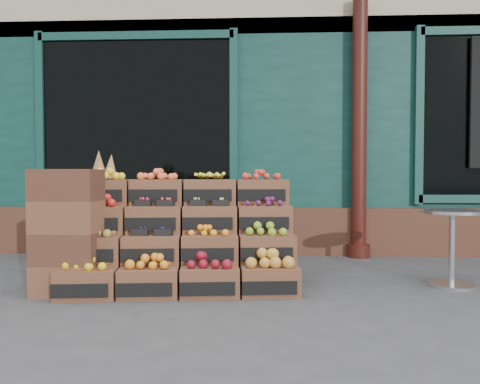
{
  "coord_description": "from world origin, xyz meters",
  "views": [
    {
      "loc": [
        0.02,
        -3.77,
        1.01
      ],
      "look_at": [
        -0.2,
        0.7,
        0.85
      ],
      "focal_mm": 35.0,
      "sensor_mm": 36.0,
      "label": 1
    }
  ],
  "objects": [
    {
      "name": "ground",
      "position": [
        0.0,
        0.0,
        0.0
      ],
      "size": [
        60.0,
        60.0,
        0.0
      ],
      "primitive_type": "plane",
      "color": "#3C3C3E",
      "rests_on": "ground"
    },
    {
      "name": "shop_facade",
      "position": [
        0.0,
        5.11,
        2.4
      ],
      "size": [
        12.0,
        6.24,
        4.8
      ],
      "color": "#103831",
      "rests_on": "ground"
    },
    {
      "name": "crate_display",
      "position": [
        -0.72,
        0.48,
        0.39
      ],
      "size": [
        2.09,
        1.18,
        1.25
      ],
      "rotation": [
        0.0,
        0.0,
        0.11
      ],
      "color": "brown",
      "rests_on": "ground"
    },
    {
      "name": "spare_crates",
      "position": [
        -1.63,
        0.08,
        0.53
      ],
      "size": [
        0.53,
        0.37,
        1.06
      ],
      "rotation": [
        0.0,
        0.0,
        0.0
      ],
      "color": "brown",
      "rests_on": "ground"
    },
    {
      "name": "bistro_table",
      "position": [
        1.73,
        0.54,
        0.43
      ],
      "size": [
        0.55,
        0.55,
        0.7
      ],
      "rotation": [
        0.0,
        0.0,
        -0.06
      ],
      "color": "silver",
      "rests_on": "ground"
    },
    {
      "name": "shopkeeper",
      "position": [
        -2.03,
        2.61,
        1.01
      ],
      "size": [
        0.82,
        0.62,
        2.02
      ],
      "primitive_type": "imported",
      "rotation": [
        0.0,
        0.0,
        3.34
      ],
      "color": "#1D6621",
      "rests_on": "ground"
    }
  ]
}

